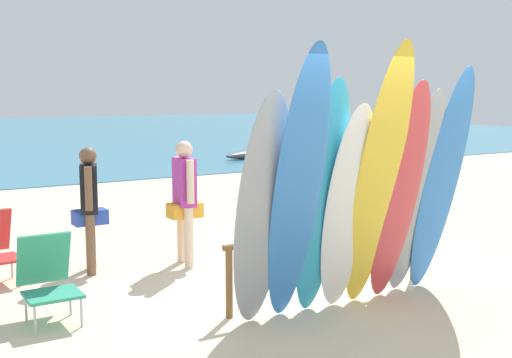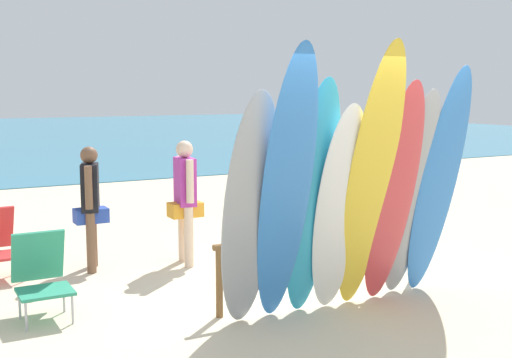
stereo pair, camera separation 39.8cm
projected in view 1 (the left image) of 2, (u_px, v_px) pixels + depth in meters
ground at (31, 167)px, 18.81m from camera, size 60.00×60.00×0.00m
surfboard_rack at (330, 246)px, 6.89m from camera, size 2.57×0.07×0.73m
surfboard_grey_0 at (262, 211)px, 5.93m from camera, size 0.61×0.52×2.21m
surfboard_blue_1 at (298, 187)px, 5.95m from camera, size 0.55×0.78×2.62m
surfboard_teal_2 at (322, 198)px, 6.25m from camera, size 0.58×0.56×2.33m
surfboard_white_3 at (348, 209)px, 6.36m from camera, size 0.56×0.58×2.09m
surfboard_yellow_4 at (379, 178)px, 6.38m from camera, size 0.55×0.75×2.67m
surfboard_red_5 at (400, 193)px, 6.64m from camera, size 0.55×0.64×2.31m
surfboard_grey_6 at (416, 194)px, 6.84m from camera, size 0.53×0.68×2.22m
surfboard_blue_7 at (442, 182)px, 6.95m from camera, size 0.59×0.70×2.45m
beachgoer_photographing at (89, 201)px, 7.82m from camera, size 0.40×0.55×1.52m
beachgoer_by_water at (185, 194)px, 8.14m from camera, size 0.41×0.59×1.57m
beach_chair_blue at (48, 276)px, 6.22m from camera, size 0.50×0.65×0.83m
distant_boat at (272, 152)px, 21.82m from camera, size 4.18×1.54×0.33m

